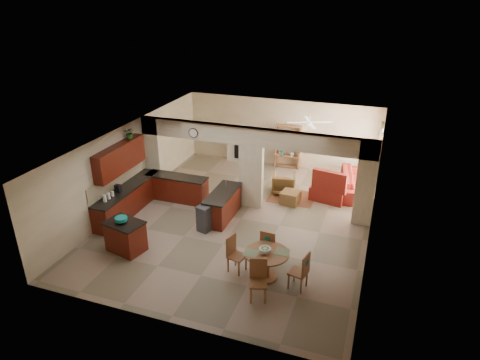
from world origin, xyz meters
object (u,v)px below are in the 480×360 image
(dining_table, at_px, (266,261))
(armchair, at_px, (284,183))
(sofa, at_px, (356,182))
(kitchen_island, at_px, (126,236))

(dining_table, xyz_separation_m, armchair, (-0.82, 5.10, -0.14))
(sofa, relative_size, armchair, 3.11)
(armchair, bearing_deg, sofa, -167.94)
(sofa, distance_m, armchair, 2.66)
(dining_table, relative_size, armchair, 1.40)
(dining_table, distance_m, sofa, 6.27)
(sofa, height_order, armchair, same)
(kitchen_island, relative_size, armchair, 1.45)
(kitchen_island, height_order, sofa, kitchen_island)
(dining_table, height_order, sofa, dining_table)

